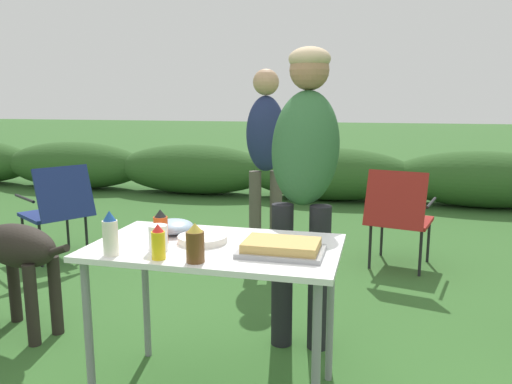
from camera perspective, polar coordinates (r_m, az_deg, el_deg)
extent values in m
ellipsoid|color=#2D5623|center=(8.42, -19.99, 2.93)|extent=(2.40, 0.90, 0.73)
ellipsoid|color=#2D5623|center=(7.49, -7.17, 2.62)|extent=(2.40, 0.90, 0.73)
ellipsoid|color=#2D5623|center=(7.02, 8.26, 2.07)|extent=(2.40, 0.90, 0.73)
ellipsoid|color=#2D5623|center=(7.11, 24.51, 1.34)|extent=(2.40, 0.90, 0.73)
cube|color=white|center=(2.24, -4.62, -6.32)|extent=(1.10, 0.64, 0.02)
cylinder|color=gray|center=(2.35, -18.55, -15.70)|extent=(0.04, 0.04, 0.71)
cylinder|color=gray|center=(2.04, 6.87, -19.44)|extent=(0.04, 0.04, 0.71)
cylinder|color=gray|center=(2.78, -12.48, -11.24)|extent=(0.04, 0.04, 0.71)
cylinder|color=gray|center=(2.52, 8.47, -13.40)|extent=(0.04, 0.04, 0.71)
cube|color=#9E9EA3|center=(2.10, 2.94, -6.79)|extent=(0.35, 0.24, 0.02)
cube|color=tan|center=(2.09, 2.94, -6.06)|extent=(0.31, 0.21, 0.04)
cylinder|color=white|center=(2.27, -6.13, -5.35)|extent=(0.22, 0.22, 0.03)
ellipsoid|color=#99B2CC|center=(2.43, -9.43, -3.92)|extent=(0.19, 0.19, 0.07)
cylinder|color=white|center=(2.16, -11.11, -5.20)|extent=(0.08, 0.08, 0.11)
cylinder|color=#CC4214|center=(2.28, -10.83, -4.29)|extent=(0.06, 0.06, 0.12)
cone|color=black|center=(2.26, -10.90, -2.38)|extent=(0.05, 0.05, 0.03)
cylinder|color=yellow|center=(2.06, -11.09, -6.01)|extent=(0.06, 0.06, 0.11)
cone|color=red|center=(2.04, -11.16, -4.03)|extent=(0.05, 0.05, 0.03)
cylinder|color=silver|center=(2.15, -16.29, -5.07)|extent=(0.06, 0.06, 0.15)
cone|color=#194793|center=(2.12, -16.42, -2.62)|extent=(0.05, 0.05, 0.04)
cylinder|color=brown|center=(2.00, -7.07, -6.24)|extent=(0.07, 0.07, 0.12)
cone|color=gold|center=(1.97, -7.12, -4.03)|extent=(0.06, 0.06, 0.04)
cylinder|color=black|center=(2.83, 3.00, -9.51)|extent=(0.12, 0.12, 0.82)
cylinder|color=black|center=(2.81, 7.22, -9.76)|extent=(0.12, 0.12, 0.82)
ellipsoid|color=#28562D|center=(2.78, 5.67, 5.19)|extent=(0.39, 0.51, 0.71)
sphere|color=#936B4C|center=(2.90, 6.12, 13.68)|extent=(0.23, 0.23, 0.23)
ellipsoid|color=tan|center=(2.90, 6.15, 14.90)|extent=(0.24, 0.24, 0.14)
cylinder|color=#4C473D|center=(4.30, -0.10, -2.77)|extent=(0.11, 0.11, 0.78)
cylinder|color=#4C473D|center=(4.33, 2.28, -2.69)|extent=(0.11, 0.11, 0.78)
ellipsoid|color=navy|center=(4.21, 1.13, 6.67)|extent=(0.40, 0.35, 0.63)
sphere|color=tan|center=(4.20, 1.15, 12.45)|extent=(0.22, 0.22, 0.22)
cylinder|color=#28231E|center=(3.14, -24.25, -11.72)|extent=(0.07, 0.07, 0.48)
cylinder|color=#28231E|center=(3.23, -21.94, -10.90)|extent=(0.07, 0.07, 0.48)
cylinder|color=#28231E|center=(3.51, -25.92, -9.50)|extent=(0.07, 0.07, 0.48)
ellipsoid|color=#28231E|center=(3.23, -25.55, -5.54)|extent=(0.61, 0.38, 0.25)
cylinder|color=#28231E|center=(2.98, -21.83, -6.29)|extent=(0.18, 0.08, 0.10)
cube|color=maroon|center=(4.33, 16.24, -3.18)|extent=(0.55, 0.55, 0.03)
cube|color=maroon|center=(4.01, 15.62, -0.85)|extent=(0.48, 0.26, 0.44)
cylinder|color=black|center=(4.23, 12.90, -6.07)|extent=(0.02, 0.02, 0.38)
cylinder|color=black|center=(4.15, 18.28, -6.64)|extent=(0.02, 0.02, 0.38)
cylinder|color=black|center=(4.60, 14.17, -4.77)|extent=(0.02, 0.02, 0.38)
cylinder|color=black|center=(4.54, 19.11, -5.26)|extent=(0.02, 0.02, 0.38)
cylinder|color=black|center=(4.34, 13.39, -0.64)|extent=(0.12, 0.41, 0.02)
cylinder|color=black|center=(4.26, 19.40, -1.17)|extent=(0.12, 0.41, 0.02)
cube|color=navy|center=(4.73, -22.15, -2.39)|extent=(0.63, 0.63, 0.03)
cube|color=navy|center=(4.43, -21.02, -0.11)|extent=(0.38, 0.48, 0.44)
cylinder|color=black|center=(4.53, -23.40, -5.58)|extent=(0.02, 0.02, 0.38)
cylinder|color=black|center=(4.67, -18.79, -4.79)|extent=(0.02, 0.02, 0.38)
cylinder|color=black|center=(4.90, -25.04, -4.54)|extent=(0.02, 0.02, 0.38)
cylinder|color=black|center=(5.03, -20.73, -3.85)|extent=(0.02, 0.02, 0.38)
cylinder|color=black|center=(4.62, -24.94, -0.67)|extent=(0.36, 0.24, 0.02)
cylinder|color=black|center=(4.79, -19.74, 0.04)|extent=(0.36, 0.24, 0.02)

